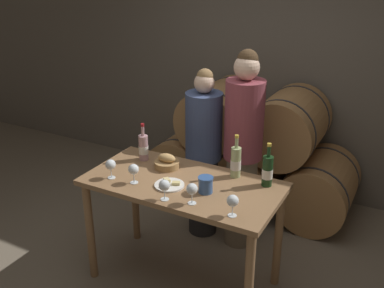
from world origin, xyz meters
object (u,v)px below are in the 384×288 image
(wine_glass_far_left, at_px, (111,165))
(wine_glass_right, at_px, (192,189))
(wine_bottle_rose, at_px, (143,147))
(wine_glass_far_right, at_px, (233,201))
(wine_glass_left, at_px, (134,170))
(wine_glass_center, at_px, (164,186))
(tasting_table, at_px, (183,197))
(person_right, at_px, (243,150))
(bread_basket, at_px, (167,162))
(person_left, at_px, (204,154))
(wine_bottle_white, at_px, (236,162))
(blue_crock, at_px, (206,184))
(cheese_plate, at_px, (169,185))
(wine_bottle_red, at_px, (267,171))

(wine_glass_far_left, xyz_separation_m, wine_glass_right, (0.72, -0.05, 0.00))
(wine_bottle_rose, xyz_separation_m, wine_glass_right, (0.69, -0.44, -0.00))
(wine_glass_far_right, bearing_deg, wine_glass_left, 174.59)
(wine_bottle_rose, xyz_separation_m, wine_glass_center, (0.50, -0.48, -0.00))
(tasting_table, relative_size, person_right, 0.82)
(wine_glass_left, bearing_deg, bread_basket, 76.85)
(person_right, distance_m, wine_glass_center, 1.02)
(person_left, distance_m, wine_glass_left, 0.93)
(wine_glass_center, bearing_deg, wine_glass_far_right, 3.12)
(wine_bottle_white, bearing_deg, blue_crock, -104.95)
(person_right, xyz_separation_m, wine_bottle_rose, (-0.67, -0.52, 0.09))
(tasting_table, bearing_deg, person_left, 104.57)
(person_right, bearing_deg, bread_basket, -126.69)
(person_right, height_order, bread_basket, person_right)
(tasting_table, height_order, wine_bottle_white, wine_bottle_white)
(blue_crock, bearing_deg, wine_glass_far_left, -169.37)
(cheese_plate, height_order, wine_glass_far_left, wine_glass_far_left)
(person_left, height_order, blue_crock, person_left)
(person_right, bearing_deg, wine_glass_far_right, -71.56)
(person_right, relative_size, wine_glass_far_right, 11.80)
(person_left, height_order, bread_basket, person_left)
(wine_glass_far_left, distance_m, wine_glass_left, 0.20)
(wine_bottle_red, distance_m, wine_glass_left, 0.98)
(bread_basket, relative_size, wine_glass_left, 1.32)
(wine_glass_right, bearing_deg, person_right, 91.33)
(tasting_table, distance_m, wine_bottle_rose, 0.57)
(person_left, bearing_deg, wine_bottle_white, -42.06)
(tasting_table, xyz_separation_m, person_right, (0.19, 0.72, 0.15))
(person_right, relative_size, wine_bottle_rose, 5.66)
(cheese_plate, bearing_deg, wine_bottle_red, 29.10)
(tasting_table, bearing_deg, wine_glass_right, -49.42)
(tasting_table, relative_size, blue_crock, 12.28)
(cheese_plate, xyz_separation_m, wine_glass_far_left, (-0.45, -0.10, 0.10))
(wine_glass_left, bearing_deg, cheese_plate, 17.31)
(wine_glass_center, bearing_deg, tasting_table, 94.20)
(wine_glass_left, bearing_deg, person_right, 61.06)
(cheese_plate, xyz_separation_m, wine_glass_far_right, (0.57, -0.16, 0.10))
(wine_bottle_red, height_order, cheese_plate, wine_bottle_red)
(wine_glass_left, relative_size, wine_glass_far_right, 1.00)
(wine_bottle_white, bearing_deg, wine_bottle_rose, -174.73)
(wine_glass_left, bearing_deg, wine_bottle_rose, 113.83)
(wine_bottle_rose, xyz_separation_m, wine_glass_far_left, (-0.03, -0.40, -0.00))
(person_right, relative_size, wine_bottle_red, 5.34)
(wine_bottle_rose, xyz_separation_m, wine_glass_far_right, (0.99, -0.46, -0.00))
(tasting_table, bearing_deg, bread_basket, 146.25)
(wine_glass_left, height_order, wine_glass_center, same)
(person_right, height_order, wine_glass_far_left, person_right)
(wine_bottle_white, relative_size, blue_crock, 2.84)
(person_left, distance_m, blue_crock, 0.90)
(wine_glass_far_left, bearing_deg, person_left, 70.74)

